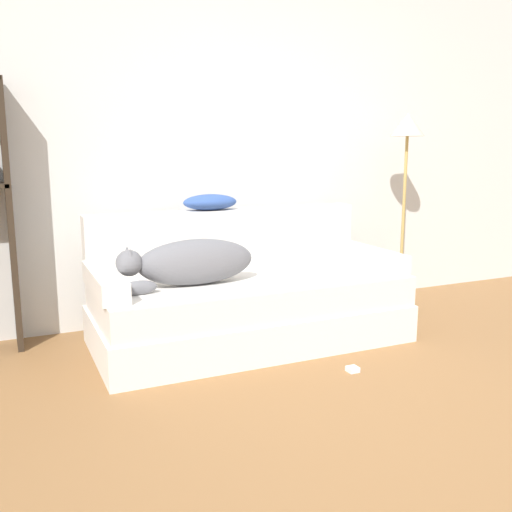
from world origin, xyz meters
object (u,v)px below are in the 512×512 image
object	(u,v)px
dog	(190,262)
power_adapter	(353,369)
laptop	(298,274)
throw_pillow	(210,202)
floor_lamp	(407,146)
couch	(250,310)

from	to	relation	value
dog	power_adapter	size ratio (longest dim) A/B	13.66
dog	laptop	xyz separation A→B (m)	(0.70, -0.04, -0.13)
throw_pillow	floor_lamp	world-z (taller)	floor_lamp
laptop	floor_lamp	size ratio (longest dim) A/B	0.26
couch	throw_pillow	bearing A→B (deg)	106.41
throw_pillow	floor_lamp	distance (m)	1.60
couch	laptop	size ratio (longest dim) A/B	5.13
dog	throw_pillow	size ratio (longest dim) A/B	2.25
laptop	floor_lamp	distance (m)	1.46
throw_pillow	laptop	bearing A→B (deg)	-50.57
couch	dog	distance (m)	0.55
couch	dog	xyz separation A→B (m)	(-0.41, -0.06, 0.36)
throw_pillow	power_adapter	world-z (taller)	throw_pillow
throw_pillow	couch	bearing A→B (deg)	-73.59
dog	throw_pillow	world-z (taller)	throw_pillow
couch	floor_lamp	xyz separation A→B (m)	(1.44, 0.31, 1.04)
dog	throw_pillow	bearing A→B (deg)	57.27
dog	floor_lamp	distance (m)	2.01
laptop	dog	bearing A→B (deg)	169.96
couch	throw_pillow	distance (m)	0.78
floor_lamp	power_adapter	size ratio (longest dim) A/B	24.30
power_adapter	throw_pillow	bearing A→B (deg)	111.45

